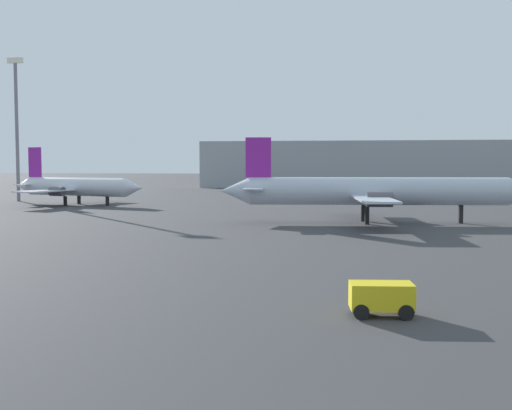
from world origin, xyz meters
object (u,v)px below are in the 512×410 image
light_mast_left (17,121)px  airplane_far_left (375,191)px  airplane_far_right (75,187)px  baggage_cart (381,297)px

light_mast_left → airplane_far_left: bearing=-26.4°
airplane_far_right → light_mast_left: (-12.07, 6.24, 9.50)m
baggage_cart → light_mast_left: size_ratio=0.12×
airplane_far_left → airplane_far_right: 44.80m
airplane_far_right → baggage_cart: size_ratio=8.57×
airplane_far_left → light_mast_left: 59.05m
baggage_cart → light_mast_left: light_mast_left is taller
airplane_far_left → airplane_far_right: size_ratio=1.43×
airplane_far_left → light_mast_left: (-52.29, 25.96, 8.93)m
airplane_far_left → airplane_far_right: bearing=147.8°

